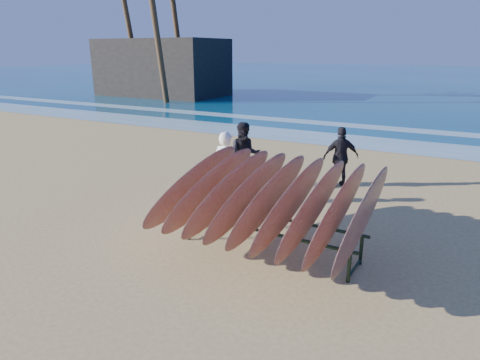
{
  "coord_description": "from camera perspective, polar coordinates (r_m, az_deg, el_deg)",
  "views": [
    {
      "loc": [
        3.73,
        -6.04,
        3.33
      ],
      "look_at": [
        0.0,
        0.8,
        0.95
      ],
      "focal_mm": 32.0,
      "sensor_mm": 36.0,
      "label": 1
    }
  ],
  "objects": [
    {
      "name": "building",
      "position": [
        33.59,
        -10.34,
        14.53
      ],
      "size": [
        9.22,
        5.12,
        4.1
      ],
      "primitive_type": "cube",
      "color": "#2D2823",
      "rests_on": "ground"
    },
    {
      "name": "person_dark_a",
      "position": [
        10.55,
        0.66,
        3.25
      ],
      "size": [
        1.01,
        0.96,
        1.65
      ],
      "primitive_type": "imported",
      "rotation": [
        0.0,
        0.0,
        0.57
      ],
      "color": "black",
      "rests_on": "ground"
    },
    {
      "name": "person_dark_b",
      "position": [
        10.99,
        13.3,
        3.0
      ],
      "size": [
        0.95,
        0.78,
        1.52
      ],
      "primitive_type": "imported",
      "rotation": [
        0.0,
        0.0,
        3.7
      ],
      "color": "black",
      "rests_on": "ground"
    },
    {
      "name": "foam_near",
      "position": [
        16.8,
        15.23,
        4.98
      ],
      "size": [
        160.0,
        160.0,
        0.0
      ],
      "primitive_type": "plane",
      "color": "white",
      "rests_on": "ground"
    },
    {
      "name": "ocean",
      "position": [
        61.25,
        25.65,
        12.25
      ],
      "size": [
        160.0,
        160.0,
        0.0
      ],
      "primitive_type": "plane",
      "color": "navy",
      "rests_on": "ground"
    },
    {
      "name": "person_white",
      "position": [
        9.46,
        -1.89,
        1.6
      ],
      "size": [
        0.6,
        0.4,
        1.64
      ],
      "primitive_type": "imported",
      "rotation": [
        0.0,
        0.0,
        3.13
      ],
      "color": "white",
      "rests_on": "ground"
    },
    {
      "name": "ground",
      "position": [
        7.84,
        -2.82,
        -8.17
      ],
      "size": [
        120.0,
        120.0,
        0.0
      ],
      "primitive_type": "plane",
      "color": "tan",
      "rests_on": "ground"
    },
    {
      "name": "foam_far",
      "position": [
        20.17,
        17.64,
        6.7
      ],
      "size": [
        160.0,
        160.0,
        0.0
      ],
      "primitive_type": "plane",
      "color": "white",
      "rests_on": "ground"
    },
    {
      "name": "surfboard_rack",
      "position": [
        7.12,
        4.07,
        -2.36
      ],
      "size": [
        3.27,
        3.1,
        1.64
      ],
      "rotation": [
        0.0,
        0.0,
        -0.03
      ],
      "color": "black",
      "rests_on": "ground"
    }
  ]
}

